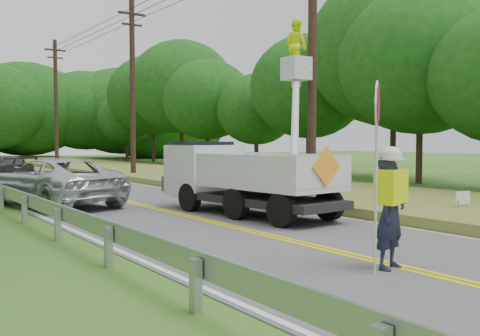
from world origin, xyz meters
TOP-DOWN VIEW (x-y plane):
  - ground at (0.00, 0.00)m, footprint 140.00×140.00m
  - road at (0.00, 14.00)m, footprint 7.20×96.00m
  - utility_poles at (5.00, 17.02)m, footprint 1.60×43.30m
  - tall_grass_verge at (7.10, 14.00)m, footprint 7.00×96.00m
  - treeline_right at (15.49, 22.96)m, footprint 10.79×54.79m
  - flagger at (-0.28, 1.15)m, footprint 1.15×0.63m
  - bucket_truck at (1.80, 8.78)m, footprint 4.33×6.22m
  - suv_silver at (-2.46, 13.29)m, footprint 3.76×6.07m
  - yard_sign at (6.27, 4.11)m, footprint 0.51×0.12m

SIDE VIEW (x-z plane):
  - ground at x=0.00m, z-range 0.00..0.00m
  - road at x=0.00m, z-range 0.00..0.02m
  - tall_grass_verge at x=7.10m, z-range 0.00..0.30m
  - yard_sign at x=6.27m, z-range 0.16..0.91m
  - suv_silver at x=-2.46m, z-range 0.02..1.59m
  - flagger at x=-0.28m, z-range -0.43..2.68m
  - bucket_truck at x=1.80m, z-range -1.60..4.47m
  - utility_poles at x=5.00m, z-range 0.27..10.27m
  - treeline_right at x=15.49m, z-range 0.49..11.82m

